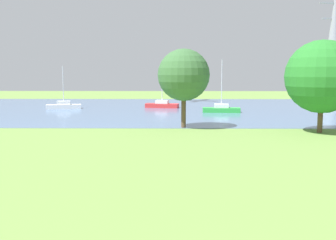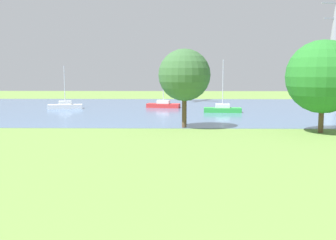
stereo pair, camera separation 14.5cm
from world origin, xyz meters
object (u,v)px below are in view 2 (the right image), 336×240
tree_west_far (184,75)px  tree_east_near (323,77)px  sailboat_green (222,109)px  electricity_pylon (336,39)px  sailboat_white (65,106)px  sailboat_red (163,105)px

tree_west_far → tree_east_near: (11.75, -2.91, -0.11)m
sailboat_green → tree_east_near: bearing=-69.1°
tree_west_far → tree_east_near: 12.11m
tree_east_near → electricity_pylon: 51.53m
sailboat_white → tree_east_near: size_ratio=0.76×
sailboat_green → electricity_pylon: electricity_pylon is taller
electricity_pylon → sailboat_white: bearing=-152.0°
sailboat_red → electricity_pylon: electricity_pylon is taller
sailboat_green → tree_west_far: 15.78m
tree_west_far → electricity_pylon: bearing=55.0°
sailboat_red → tree_east_near: size_ratio=0.73×
tree_east_near → electricity_pylon: electricity_pylon is taller
tree_east_near → electricity_pylon: size_ratio=0.34×
sailboat_green → sailboat_red: bearing=139.8°
tree_east_near → tree_west_far: bearing=166.1°
sailboat_red → sailboat_white: sailboat_white is taller
electricity_pylon → tree_west_far: bearing=-125.0°
sailboat_red → tree_west_far: bearing=-82.8°
sailboat_white → sailboat_green: size_ratio=0.89×
sailboat_green → tree_east_near: (6.53, -17.11, 4.37)m
sailboat_green → electricity_pylon: 41.30m
tree_east_near → electricity_pylon: bearing=67.8°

